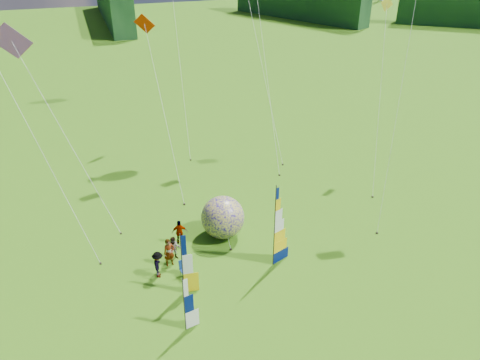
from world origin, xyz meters
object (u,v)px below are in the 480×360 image
object	(u,v)px
spectator_d	(180,232)
spectator_c	(158,265)
feather_banner_main	(274,228)
side_banner_left	(182,265)
spectator_a	(169,252)
bol_inflatable	(223,217)
kite_whale	(251,3)
side_banner_far	(184,306)
spectator_b	(174,248)
camp_chair	(185,269)

from	to	relation	value
spectator_d	spectator_c	bearing A→B (deg)	68.00
feather_banner_main	side_banner_left	size ratio (longest dim) A/B	1.37
side_banner_left	spectator_a	bearing A→B (deg)	100.73
feather_banner_main	spectator_d	bearing A→B (deg)	119.57
spectator_c	spectator_d	bearing A→B (deg)	-22.43
bol_inflatable	kite_whale	size ratio (longest dim) A/B	0.11
spectator_c	spectator_a	bearing A→B (deg)	-33.08
side_banner_far	feather_banner_main	bearing A→B (deg)	17.10
side_banner_left	kite_whale	bearing A→B (deg)	65.49
feather_banner_main	spectator_b	distance (m)	6.21
side_banner_left	side_banner_far	xyz separation A→B (m)	(-0.52, -2.63, -0.32)
spectator_b	kite_whale	world-z (taller)	kite_whale
bol_inflatable	kite_whale	bearing A→B (deg)	63.53
spectator_c	camp_chair	bearing A→B (deg)	-96.80
spectator_a	spectator_d	bearing A→B (deg)	53.69
spectator_a	spectator_c	world-z (taller)	spectator_a
side_banner_far	spectator_b	distance (m)	5.83
feather_banner_main	bol_inflatable	distance (m)	4.45
spectator_d	bol_inflatable	bearing A→B (deg)	-169.29
bol_inflatable	spectator_d	world-z (taller)	bol_inflatable
side_banner_left	kite_whale	world-z (taller)	kite_whale
feather_banner_main	bol_inflatable	world-z (taller)	feather_banner_main
spectator_b	camp_chair	world-z (taller)	spectator_b
spectator_a	camp_chair	xyz separation A→B (m)	(0.62, -1.29, -0.41)
bol_inflatable	spectator_d	distance (m)	2.86
feather_banner_main	spectator_c	bearing A→B (deg)	148.97
side_banner_left	bol_inflatable	world-z (taller)	side_banner_left
side_banner_far	camp_chair	size ratio (longest dim) A/B	3.18
feather_banner_main	spectator_b	world-z (taller)	feather_banner_main
spectator_b	spectator_c	bearing A→B (deg)	-122.99
spectator_a	spectator_b	distance (m)	0.63
side_banner_far	spectator_c	distance (m)	4.54
side_banner_left	spectator_b	world-z (taller)	side_banner_left
side_banner_left	kite_whale	size ratio (longest dim) A/B	0.16
side_banner_left	camp_chair	bearing A→B (deg)	79.54
spectator_a	spectator_c	xyz separation A→B (m)	(-0.80, -0.81, -0.07)
feather_banner_main	spectator_c	size ratio (longest dim) A/B	3.13
feather_banner_main	spectator_a	xyz separation A→B (m)	(-5.79, 1.98, -1.71)
spectator_a	spectator_d	world-z (taller)	spectator_a
feather_banner_main	camp_chair	bearing A→B (deg)	151.43
side_banner_left	feather_banner_main	bearing A→B (deg)	11.94
side_banner_far	bol_inflatable	xyz separation A→B (m)	(4.13, 7.10, -0.20)
bol_inflatable	spectator_b	bearing A→B (deg)	-158.61
feather_banner_main	side_banner_far	size ratio (longest dim) A/B	1.65
side_banner_left	spectator_b	size ratio (longest dim) A/B	2.47
side_banner_far	spectator_b	world-z (taller)	side_banner_far
spectator_d	kite_whale	size ratio (longest dim) A/B	0.07
spectator_b	side_banner_far	bearing A→B (deg)	-86.82
camp_chair	spectator_c	bearing A→B (deg)	153.30
camp_chair	side_banner_left	bearing A→B (deg)	-113.85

